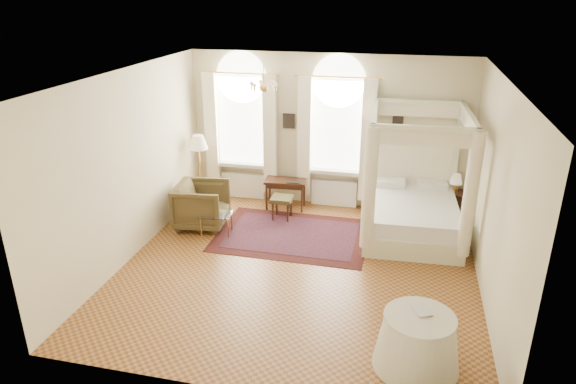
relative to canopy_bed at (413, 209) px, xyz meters
name	(u,v)px	position (x,y,z in m)	size (l,w,h in m)	color
ground	(298,269)	(-1.88, -1.78, -0.56)	(6.00, 6.00, 0.00)	#98612C
room_walls	(299,160)	(-1.88, -1.78, 1.42)	(6.00, 6.00, 6.00)	beige
window_left	(242,135)	(-3.78, 1.09, 0.93)	(1.62, 0.27, 3.29)	white
window_right	(336,142)	(-1.68, 1.09, 0.93)	(1.62, 0.27, 3.29)	white
chandelier	(264,86)	(-2.78, -0.58, 2.35)	(0.51, 0.45, 0.50)	gold
wall_pictures	(332,122)	(-1.79, 1.19, 1.33)	(2.54, 0.03, 0.39)	black
canopy_bed	(413,209)	(0.00, 0.00, 0.00)	(1.97, 2.37, 2.47)	beige
nightstand	(452,206)	(0.82, 0.92, -0.24)	(0.45, 0.41, 0.65)	#361D0E
nightstand_lamp	(456,180)	(0.83, 0.93, 0.33)	(0.25, 0.25, 0.37)	gold
writing_desk	(286,184)	(-2.70, 0.73, 0.00)	(0.91, 0.51, 0.66)	#361D0E
laptop	(295,181)	(-2.48, 0.65, 0.11)	(0.34, 0.22, 0.03)	black
stool	(282,201)	(-2.64, 0.18, -0.15)	(0.43, 0.43, 0.49)	#3F361B
armchair	(202,205)	(-4.14, -0.52, -0.11)	(0.97, 1.00, 0.91)	#44371D
coffee_table	(216,216)	(-3.73, -0.80, -0.18)	(0.67, 0.51, 0.42)	white
floor_lamp	(198,146)	(-4.58, 0.54, 0.80)	(0.41, 0.41, 1.59)	gold
oriental_rug	(292,235)	(-2.25, -0.54, -0.55)	(2.94, 2.12, 0.01)	#3F110F
side_table	(417,342)	(0.11, -3.81, -0.19)	(1.10, 1.10, 0.75)	silver
book	(415,312)	(0.04, -3.74, 0.20)	(0.19, 0.26, 0.02)	black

